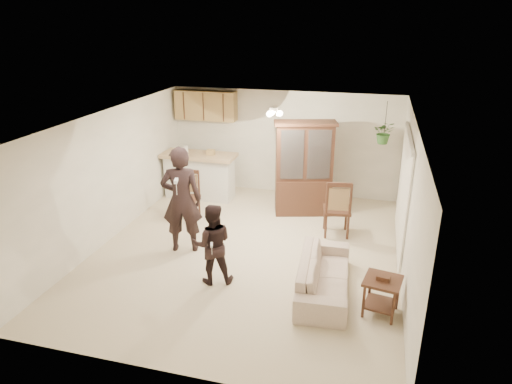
% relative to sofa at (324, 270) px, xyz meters
% --- Properties ---
extents(floor, '(6.50, 6.50, 0.00)m').
position_rel_sofa_xyz_m(floor, '(-1.54, 0.95, -0.37)').
color(floor, beige).
rests_on(floor, ground).
extents(ceiling, '(5.50, 6.50, 0.02)m').
position_rel_sofa_xyz_m(ceiling, '(-1.54, 0.95, 2.13)').
color(ceiling, silver).
rests_on(ceiling, wall_back).
extents(wall_back, '(5.50, 0.02, 2.50)m').
position_rel_sofa_xyz_m(wall_back, '(-1.54, 4.20, 0.88)').
color(wall_back, beige).
rests_on(wall_back, ground).
extents(wall_front, '(5.50, 0.02, 2.50)m').
position_rel_sofa_xyz_m(wall_front, '(-1.54, -2.30, 0.88)').
color(wall_front, beige).
rests_on(wall_front, ground).
extents(wall_left, '(0.02, 6.50, 2.50)m').
position_rel_sofa_xyz_m(wall_left, '(-4.29, 0.95, 0.88)').
color(wall_left, beige).
rests_on(wall_left, ground).
extents(wall_right, '(0.02, 6.50, 2.50)m').
position_rel_sofa_xyz_m(wall_right, '(1.21, 0.95, 0.88)').
color(wall_right, beige).
rests_on(wall_right, ground).
extents(breakfast_bar, '(1.60, 0.55, 1.00)m').
position_rel_sofa_xyz_m(breakfast_bar, '(-3.39, 3.30, 0.13)').
color(breakfast_bar, silver).
rests_on(breakfast_bar, floor).
extents(bar_top, '(1.75, 0.70, 0.08)m').
position_rel_sofa_xyz_m(bar_top, '(-3.39, 3.30, 0.68)').
color(bar_top, tan).
rests_on(bar_top, breakfast_bar).
extents(upper_cabinets, '(1.50, 0.34, 0.70)m').
position_rel_sofa_xyz_m(upper_cabinets, '(-3.44, 4.02, 1.73)').
color(upper_cabinets, olive).
rests_on(upper_cabinets, wall_back).
extents(vertical_blinds, '(0.06, 2.30, 2.10)m').
position_rel_sofa_xyz_m(vertical_blinds, '(1.17, 1.85, 0.73)').
color(vertical_blinds, white).
rests_on(vertical_blinds, wall_right).
extents(ceiling_fixture, '(0.36, 0.36, 0.20)m').
position_rel_sofa_xyz_m(ceiling_fixture, '(-1.34, 2.15, 2.03)').
color(ceiling_fixture, '#FFE3BF').
rests_on(ceiling_fixture, ceiling).
extents(hanging_plant, '(0.43, 0.37, 0.48)m').
position_rel_sofa_xyz_m(hanging_plant, '(0.76, 3.35, 1.48)').
color(hanging_plant, '#2B5723').
rests_on(hanging_plant, ceiling).
extents(plant_cord, '(0.01, 0.01, 0.65)m').
position_rel_sofa_xyz_m(plant_cord, '(0.76, 3.35, 1.81)').
color(plant_cord, black).
rests_on(plant_cord, ceiling).
extents(sofa, '(0.84, 1.91, 0.73)m').
position_rel_sofa_xyz_m(sofa, '(0.00, 0.00, 0.00)').
color(sofa, beige).
rests_on(sofa, floor).
extents(adult, '(0.75, 0.60, 1.80)m').
position_rel_sofa_xyz_m(adult, '(-2.71, 0.72, 0.53)').
color(adult, black).
rests_on(adult, floor).
extents(child, '(0.79, 0.70, 1.35)m').
position_rel_sofa_xyz_m(child, '(-1.80, -0.19, 0.31)').
color(child, black).
rests_on(child, floor).
extents(china_hutch, '(1.40, 0.83, 2.06)m').
position_rel_sofa_xyz_m(china_hutch, '(-0.84, 2.99, 0.65)').
color(china_hutch, '#351D13').
rests_on(china_hutch, floor).
extents(side_table, '(0.60, 0.60, 0.63)m').
position_rel_sofa_xyz_m(side_table, '(0.88, -0.38, -0.07)').
color(side_table, '#351D13').
rests_on(side_table, floor).
extents(chair_bar, '(0.50, 0.50, 1.05)m').
position_rel_sofa_xyz_m(chair_bar, '(-3.17, 2.03, -0.07)').
color(chair_bar, '#351D13').
rests_on(chair_bar, floor).
extents(chair_hutch_left, '(0.66, 0.66, 1.05)m').
position_rel_sofa_xyz_m(chair_hutch_left, '(-1.20, 3.82, -0.07)').
color(chair_hutch_left, '#351D13').
rests_on(chair_hutch_left, floor).
extents(chair_hutch_right, '(0.60, 0.60, 1.18)m').
position_rel_sofa_xyz_m(chair_hutch_right, '(-0.01, 2.10, -0.03)').
color(chair_hutch_right, '#351D13').
rests_on(chair_hutch_right, floor).
extents(controller_adult, '(0.10, 0.18, 0.05)m').
position_rel_sofa_xyz_m(controller_adult, '(-2.58, 0.27, 1.17)').
color(controller_adult, white).
rests_on(controller_adult, adult).
extents(controller_child, '(0.07, 0.12, 0.04)m').
position_rel_sofa_xyz_m(controller_child, '(-1.69, -0.49, 0.47)').
color(controller_child, white).
rests_on(controller_child, child).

